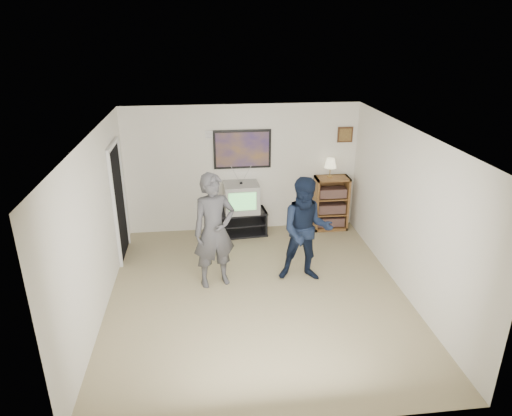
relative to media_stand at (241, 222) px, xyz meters
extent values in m
cube|color=#8F815B|center=(0.06, -2.23, -0.24)|extent=(4.50, 5.00, 0.01)
cube|color=white|center=(0.06, -2.23, 2.26)|extent=(4.50, 5.00, 0.01)
cube|color=white|center=(0.06, 0.27, 1.01)|extent=(4.50, 0.01, 2.50)
cube|color=white|center=(-2.19, -2.23, 1.01)|extent=(0.01, 5.00, 2.50)
cube|color=white|center=(2.31, -2.23, 1.01)|extent=(0.01, 5.00, 2.50)
cube|color=black|center=(0.00, 0.00, 0.22)|extent=(1.02, 0.63, 0.04)
cube|color=black|center=(0.00, 0.00, -0.22)|extent=(1.02, 0.63, 0.04)
cube|color=black|center=(-0.46, 0.00, 0.00)|extent=(0.09, 0.52, 0.49)
cube|color=black|center=(0.46, 0.00, 0.00)|extent=(0.09, 0.52, 0.49)
imported|color=#3D3D40|center=(-0.56, -1.81, 0.68)|extent=(0.77, 0.61, 1.84)
imported|color=black|center=(0.88, -1.83, 0.62)|extent=(0.92, 0.76, 1.72)
cube|color=white|center=(-0.51, -1.62, 0.91)|extent=(0.05, 0.11, 0.03)
cube|color=white|center=(0.88, -1.58, 0.80)|extent=(0.04, 0.11, 0.03)
cube|color=black|center=(0.06, 0.25, 1.41)|extent=(1.10, 0.03, 0.75)
cube|color=white|center=(-0.49, 0.25, 1.71)|extent=(0.28, 0.02, 0.14)
cube|color=#3E2713|center=(2.06, 0.25, 1.64)|extent=(0.30, 0.03, 0.30)
cube|color=black|center=(-2.17, -0.63, 0.76)|extent=(0.03, 0.85, 2.00)
camera|label=1|loc=(-0.66, -8.19, 3.63)|focal=32.00mm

